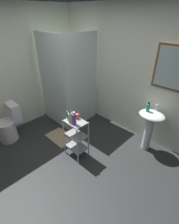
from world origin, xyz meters
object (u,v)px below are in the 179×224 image
at_px(toilet, 9,126).
at_px(hand_soap_bottle, 148,107).
at_px(storage_cart, 76,136).
at_px(pedestal_sink, 150,123).
at_px(shower_stall, 69,102).
at_px(bath_mat, 61,137).
at_px(lotion_bottle_white, 70,118).
at_px(rinse_cup, 77,116).
at_px(conditioner_bottle_purple, 74,119).
at_px(body_wash_bottle_green, 69,115).

height_order(toilet, hand_soap_bottle, hand_soap_bottle).
distance_m(toilet, storage_cart, 1.50).
relative_size(pedestal_sink, storage_cart, 1.09).
height_order(shower_stall, bath_mat, shower_stall).
relative_size(lotion_bottle_white, rinse_cup, 2.64).
relative_size(lotion_bottle_white, conditioner_bottle_purple, 0.99).
relative_size(pedestal_sink, toilet, 1.07).
bearing_deg(pedestal_sink, body_wash_bottle_green, -130.22).
xyz_separation_m(hand_soap_bottle, body_wash_bottle_green, (-0.85, -1.08, -0.05)).
height_order(pedestal_sink, lotion_bottle_white, lotion_bottle_white).
relative_size(toilet, lotion_bottle_white, 3.32).
bearing_deg(rinse_cup, conditioner_bottle_purple, -57.07).
height_order(toilet, bath_mat, toilet).
bearing_deg(hand_soap_bottle, conditioner_bottle_purple, -122.01).
distance_m(pedestal_sink, hand_soap_bottle, 0.32).
bearing_deg(bath_mat, pedestal_sink, 34.51).
distance_m(toilet, lotion_bottle_white, 1.52).
distance_m(storage_cart, body_wash_bottle_green, 0.41).
distance_m(hand_soap_bottle, bath_mat, 1.88).
bearing_deg(bath_mat, storage_cart, -7.03).
bearing_deg(conditioner_bottle_purple, rinse_cup, 122.93).
bearing_deg(body_wash_bottle_green, bath_mat, 167.19).
distance_m(toilet, bath_mat, 1.08).
height_order(shower_stall, lotion_bottle_white, shower_stall).
bearing_deg(body_wash_bottle_green, conditioner_bottle_purple, -9.33).
bearing_deg(bath_mat, shower_stall, 123.96).
relative_size(storage_cart, bath_mat, 1.23).
bearing_deg(conditioner_bottle_purple, toilet, -157.11).
bearing_deg(shower_stall, lotion_bottle_white, -38.18).
relative_size(shower_stall, conditioner_bottle_purple, 8.66).
relative_size(pedestal_sink, rinse_cup, 9.33).
relative_size(pedestal_sink, conditioner_bottle_purple, 3.51).
relative_size(body_wash_bottle_green, conditioner_bottle_purple, 0.90).
distance_m(lotion_bottle_white, bath_mat, 1.03).
height_order(storage_cart, body_wash_bottle_green, body_wash_bottle_green).
xyz_separation_m(lotion_bottle_white, bath_mat, (-0.58, 0.16, -0.83)).
height_order(toilet, rinse_cup, rinse_cup).
distance_m(body_wash_bottle_green, lotion_bottle_white, 0.09).
bearing_deg(toilet, conditioner_bottle_purple, 22.89).
height_order(rinse_cup, bath_mat, rinse_cup).
relative_size(shower_stall, toilet, 2.63).
relative_size(hand_soap_bottle, body_wash_bottle_green, 0.86).
bearing_deg(pedestal_sink, lotion_bottle_white, -126.84).
distance_m(storage_cart, conditioner_bottle_purple, 0.41).
bearing_deg(storage_cart, conditioner_bottle_purple, -52.57).
bearing_deg(body_wash_bottle_green, hand_soap_bottle, 51.87).
xyz_separation_m(storage_cart, body_wash_bottle_green, (-0.11, -0.04, 0.40)).
relative_size(toilet, conditioner_bottle_purple, 3.29).
distance_m(conditioner_bottle_purple, bath_mat, 1.07).
bearing_deg(shower_stall, bath_mat, -56.04).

